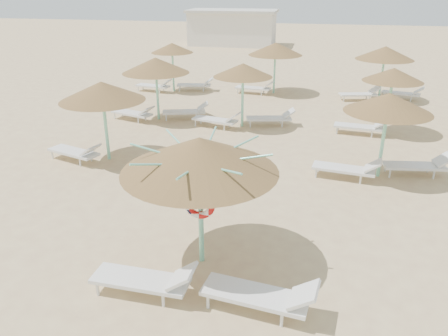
# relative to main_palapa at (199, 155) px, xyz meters

# --- Properties ---
(ground) EXTENTS (120.00, 120.00, 0.00)m
(ground) POSITION_rel_main_palapa_xyz_m (-0.13, 0.22, -2.51)
(ground) COLOR #CEB67E
(ground) RESTS_ON ground
(main_palapa) EXTENTS (3.22, 3.22, 2.89)m
(main_palapa) POSITION_rel_main_palapa_xyz_m (0.00, 0.00, 0.00)
(main_palapa) COLOR #7FDCBB
(main_palapa) RESTS_ON ground
(lounger_main_a) EXTENTS (2.09, 0.69, 0.75)m
(lounger_main_a) POSITION_rel_main_palapa_xyz_m (-0.75, -1.33, -2.15)
(lounger_main_a) COLOR silver
(lounger_main_a) RESTS_ON ground
(lounger_main_b) EXTENTS (2.21, 0.92, 0.78)m
(lounger_main_b) POSITION_rel_main_palapa_xyz_m (1.51, -1.34, -2.14)
(lounger_main_b) COLOR silver
(lounger_main_b) RESTS_ON ground
(palapa_field) EXTENTS (20.64, 13.90, 2.72)m
(palapa_field) POSITION_rel_main_palapa_xyz_m (1.79, 10.52, -0.21)
(palapa_field) COLOR #7FDCBB
(palapa_field) RESTS_ON ground
(service_hut) EXTENTS (8.40, 4.40, 3.25)m
(service_hut) POSITION_rel_main_palapa_xyz_m (-6.13, 35.22, -0.87)
(service_hut) COLOR silver
(service_hut) RESTS_ON ground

